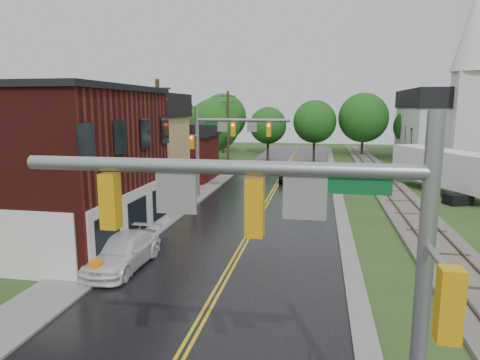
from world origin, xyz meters
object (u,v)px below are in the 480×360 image
(traffic_signal_far, at_px, (224,136))
(sedan_silver, at_px, (309,179))
(suv_dark, at_px, (292,175))
(brick_building, at_px, (12,164))
(traffic_signal_near, at_px, (297,239))
(church, at_px, (449,117))
(construction_barrel, at_px, (97,273))
(semi_trailer, at_px, (444,168))
(utility_pole_b, at_px, (159,144))
(tree_left_b, at_px, (86,123))
(tree_left_e, at_px, (215,126))
(tree_left_c, at_px, (158,131))
(utility_pole_c, at_px, (228,128))
(pickup_white, at_px, (123,252))

(traffic_signal_far, bearing_deg, sedan_silver, 46.57)
(suv_dark, height_order, sedan_silver, suv_dark)
(brick_building, distance_m, traffic_signal_near, 20.60)
(church, height_order, construction_barrel, church)
(semi_trailer, bearing_deg, construction_barrel, -130.27)
(traffic_signal_near, xyz_separation_m, suv_dark, (-2.23, 33.98, -4.28))
(utility_pole_b, height_order, construction_barrel, utility_pole_b)
(tree_left_b, distance_m, tree_left_e, 16.67)
(construction_barrel, bearing_deg, tree_left_e, 96.12)
(traffic_signal_far, xyz_separation_m, tree_left_e, (-5.38, 18.90, -0.16))
(utility_pole_b, height_order, tree_left_c, utility_pole_b)
(utility_pole_c, bearing_deg, traffic_signal_near, -76.26)
(suv_dark, relative_size, semi_trailer, 0.43)
(tree_left_c, height_order, suv_dark, tree_left_c)
(suv_dark, xyz_separation_m, sedan_silver, (1.71, -2.20, -0.02))
(utility_pole_b, bearing_deg, traffic_signal_near, -62.81)
(tree_left_b, xyz_separation_m, sedan_silver, (20.79, 1.88, -5.05))
(tree_left_b, height_order, tree_left_c, tree_left_b)
(traffic_signal_far, distance_m, construction_barrel, 17.64)
(tree_left_e, bearing_deg, utility_pole_c, -42.84)
(tree_left_b, distance_m, tree_left_c, 9.03)
(traffic_signal_near, xyz_separation_m, traffic_signal_far, (-6.94, 25.00, 0.01))
(traffic_signal_near, distance_m, suv_dark, 34.32)
(pickup_white, bearing_deg, tree_left_c, 109.61)
(traffic_signal_near, relative_size, tree_left_b, 0.76)
(brick_building, bearing_deg, tree_left_b, 107.61)
(sedan_silver, bearing_deg, traffic_signal_far, -141.02)
(tree_left_b, height_order, pickup_white, tree_left_b)
(traffic_signal_near, relative_size, semi_trailer, 0.64)
(suv_dark, height_order, pickup_white, pickup_white)
(sedan_silver, bearing_deg, brick_building, -137.01)
(brick_building, distance_m, utility_pole_b, 9.03)
(traffic_signal_far, height_order, tree_left_e, tree_left_e)
(tree_left_e, xyz_separation_m, construction_barrel, (3.85, -35.90, -4.29))
(traffic_signal_near, xyz_separation_m, tree_left_e, (-12.32, 43.90, -0.16))
(utility_pole_b, height_order, utility_pole_c, same)
(brick_building, height_order, utility_pole_c, utility_pole_c)
(sedan_silver, bearing_deg, traffic_signal_near, -96.64)
(church, xyz_separation_m, traffic_signal_near, (-16.53, -51.74, -0.87))
(construction_barrel, bearing_deg, church, 60.25)
(brick_building, height_order, traffic_signal_near, brick_building)
(church, distance_m, tree_left_c, 36.59)
(church, bearing_deg, tree_left_b, -150.01)
(traffic_signal_far, height_order, tree_left_c, tree_left_c)
(tree_left_e, distance_m, sedan_silver, 17.41)
(tree_left_b, bearing_deg, traffic_signal_near, -54.51)
(semi_trailer, bearing_deg, tree_left_c, 165.25)
(suv_dark, bearing_deg, tree_left_b, -169.20)
(brick_building, bearing_deg, suv_dark, 56.81)
(utility_pole_b, height_order, suv_dark, utility_pole_b)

